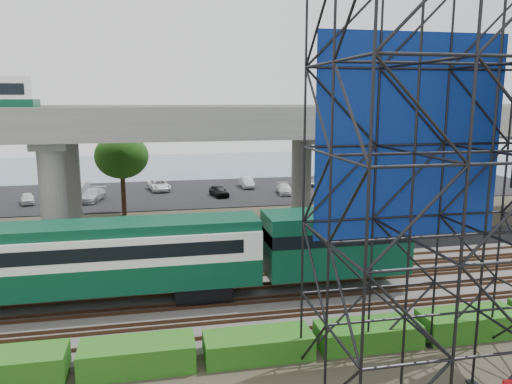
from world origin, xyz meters
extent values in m
plane|color=#474233|center=(0.00, 0.00, 0.00)|extent=(140.00, 140.00, 0.00)
cube|color=slate|center=(0.00, 2.00, 0.10)|extent=(90.00, 12.00, 0.20)
cube|color=black|center=(0.00, 10.50, 0.04)|extent=(90.00, 5.00, 0.08)
cube|color=black|center=(0.00, 34.00, 0.04)|extent=(90.00, 18.00, 0.08)
cube|color=#465E74|center=(0.00, 56.00, 0.01)|extent=(140.00, 40.00, 0.03)
cube|color=#472D1E|center=(0.00, -2.72, 0.28)|extent=(90.00, 0.08, 0.16)
cube|color=#472D1E|center=(0.00, -1.28, 0.28)|extent=(90.00, 0.08, 0.16)
cube|color=#472D1E|center=(0.00, -0.72, 0.28)|extent=(90.00, 0.08, 0.16)
cube|color=#472D1E|center=(0.00, 0.72, 0.28)|extent=(90.00, 0.08, 0.16)
cube|color=#472D1E|center=(0.00, 1.28, 0.28)|extent=(90.00, 0.08, 0.16)
cube|color=#472D1E|center=(0.00, 2.72, 0.28)|extent=(90.00, 0.08, 0.16)
cube|color=#472D1E|center=(0.00, 3.28, 0.28)|extent=(90.00, 0.08, 0.16)
cube|color=#472D1E|center=(0.00, 4.72, 0.28)|extent=(90.00, 0.08, 0.16)
cube|color=#472D1E|center=(0.00, 5.28, 0.28)|extent=(90.00, 0.08, 0.16)
cube|color=#472D1E|center=(0.00, 6.72, 0.28)|extent=(90.00, 0.08, 0.16)
cube|color=black|center=(-0.75, 2.00, 0.81)|extent=(3.00, 2.20, 0.90)
cube|color=#083E28|center=(-7.25, 2.00, 1.96)|extent=(19.00, 3.00, 1.40)
cube|color=white|center=(-7.25, 2.00, 3.41)|extent=(19.00, 3.00, 1.50)
cube|color=#083E28|center=(-7.25, 2.00, 4.41)|extent=(19.00, 2.60, 0.50)
cube|color=black|center=(-6.25, 2.00, 3.46)|extent=(15.00, 3.06, 0.70)
cube|color=#083E28|center=(6.75, 2.00, 2.96)|extent=(8.00, 3.00, 3.40)
cube|color=#9E9B93|center=(0.00, 16.00, 8.60)|extent=(80.00, 12.00, 1.20)
cube|color=#9E9B93|center=(0.00, 10.25, 9.75)|extent=(80.00, 0.50, 1.10)
cube|color=#9E9B93|center=(0.00, 21.75, 9.75)|extent=(80.00, 0.50, 1.10)
cylinder|color=#9E9B93|center=(-10.00, 12.50, 4.00)|extent=(1.80, 1.80, 8.00)
cylinder|color=#9E9B93|center=(-10.00, 19.50, 4.00)|extent=(1.80, 1.80, 8.00)
cube|color=#9E9B93|center=(-10.00, 16.00, 7.70)|extent=(2.40, 9.00, 0.60)
cylinder|color=#9E9B93|center=(10.00, 12.50, 4.00)|extent=(1.80, 1.80, 8.00)
cylinder|color=#9E9B93|center=(10.00, 19.50, 4.00)|extent=(1.80, 1.80, 8.00)
cube|color=#9E9B93|center=(10.00, 16.00, 7.70)|extent=(2.40, 9.00, 0.60)
cylinder|color=#9E9B93|center=(28.00, 19.50, 4.00)|extent=(1.80, 1.80, 8.00)
cube|color=#9E9B93|center=(28.00, 16.00, 7.70)|extent=(2.40, 9.00, 0.60)
cube|color=navy|center=(7.18, -4.95, 9.30)|extent=(8.10, 0.08, 8.25)
cube|color=#1C5112|center=(-9.00, -4.30, 0.60)|extent=(4.60, 1.80, 1.20)
cube|color=#1C5112|center=(-4.00, -4.30, 0.58)|extent=(4.60, 1.80, 1.15)
cube|color=#1C5112|center=(1.00, -4.30, 0.52)|extent=(4.60, 1.80, 1.03)
cube|color=#1C5112|center=(6.00, -4.30, 0.51)|extent=(4.60, 1.80, 1.01)
cube|color=#1C5112|center=(11.00, -4.30, 0.56)|extent=(4.60, 1.80, 1.12)
cylinder|color=#382314|center=(14.00, 12.50, 2.40)|extent=(0.44, 0.44, 4.80)
ellipsoid|color=#1C5112|center=(14.00, 12.50, 5.60)|extent=(4.94, 4.94, 4.18)
cylinder|color=#382314|center=(-6.00, 24.00, 2.40)|extent=(0.44, 0.44, 4.80)
ellipsoid|color=#1C5112|center=(-6.00, 24.00, 5.60)|extent=(4.94, 4.94, 4.18)
imported|color=silver|center=(-16.12, 31.00, 0.63)|extent=(2.05, 3.44, 1.10)
imported|color=#B3B7BB|center=(-11.64, 36.00, 0.74)|extent=(2.08, 4.16, 1.31)
imported|color=silver|center=(-9.65, 31.00, 0.74)|extent=(2.91, 4.84, 1.31)
imported|color=white|center=(-2.62, 36.00, 0.71)|extent=(2.99, 4.90, 1.27)
imported|color=black|center=(3.91, 31.00, 0.69)|extent=(2.20, 3.81, 1.22)
imported|color=#A5A6AC|center=(8.02, 36.00, 0.71)|extent=(1.41, 3.85, 1.26)
imported|color=silver|center=(11.50, 31.00, 0.64)|extent=(1.99, 4.00, 1.12)
imported|color=gray|center=(15.73, 36.00, 0.63)|extent=(2.42, 4.21, 1.11)
camera|label=1|loc=(-3.04, -23.53, 10.84)|focal=35.00mm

